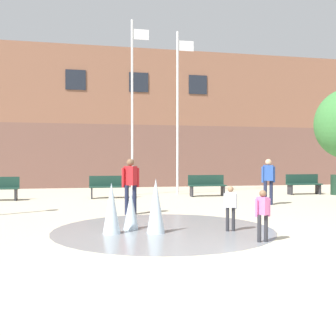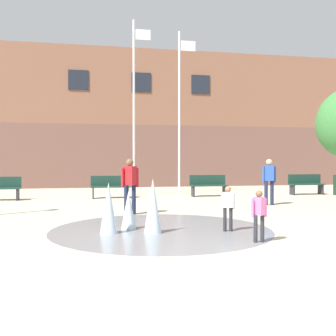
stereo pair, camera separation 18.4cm
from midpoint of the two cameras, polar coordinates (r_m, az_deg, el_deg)
The scene contains 12 objects.
ground_plane at distance 5.99m, azimuth 18.19°, elevation -13.90°, with size 100.00×100.00×0.00m, color #BCB299.
library_building at distance 25.63m, azimuth -4.51°, elevation 6.58°, with size 36.00×6.05×7.96m.
splash_fountain at distance 8.59m, azimuth -3.32°, elevation -6.77°, with size 4.91×4.91×1.16m.
park_bench_under_left_flagpole at distance 16.22m, azimuth -8.02°, elevation -2.65°, with size 1.60×0.44×0.91m.
park_bench_under_right_flagpole at distance 16.94m, azimuth 6.19°, elevation -2.49°, with size 1.60×0.44×0.91m.
park_bench_near_trashcan at distance 18.80m, azimuth 19.64°, elevation -2.19°, with size 1.60×0.44×0.91m.
child_in_fountain at distance 8.68m, azimuth 9.30°, elevation -5.30°, with size 0.31×0.15×0.99m.
child_running at distance 7.64m, azimuth 13.75°, elevation -6.19°, with size 0.31×0.24×0.99m.
teen_by_trashcan at distance 11.22m, azimuth -5.08°, elevation -2.01°, with size 0.50×0.39×1.59m.
adult_watching at distance 13.99m, azimuth 14.83°, elevation -1.42°, with size 0.50×0.34×1.59m.
flagpole_left at distance 17.73m, azimuth -4.58°, elevation 9.49°, with size 0.80×0.10×7.76m.
flagpole_right at distance 18.04m, azimuth 2.04°, elevation 8.72°, with size 0.80×0.10×7.37m.
Camera 2 is at (-2.73, -5.08, 1.55)m, focal length 42.00 mm.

